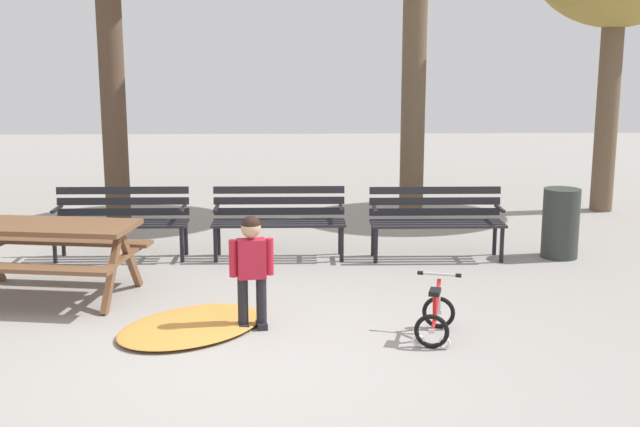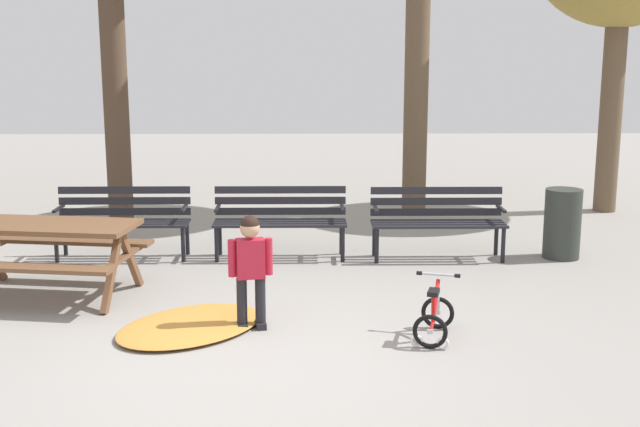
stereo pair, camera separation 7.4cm
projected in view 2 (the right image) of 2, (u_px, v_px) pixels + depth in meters
The scene contains 9 objects.
ground at pixel (241, 359), 6.63m from camera, with size 36.00×36.00×0.00m, color gray.
picnic_table at pixel (47, 240), 8.22m from camera, with size 1.98×1.59×0.79m.
park_bench_far_left at pixel (123, 216), 9.80m from camera, with size 1.60×0.46×0.85m.
park_bench_left at pixel (280, 216), 9.82m from camera, with size 1.60×0.46×0.85m.
park_bench_right at pixel (437, 217), 9.77m from camera, with size 1.60×0.46×0.85m.
child_standing at pixel (250, 263), 7.24m from camera, with size 0.39×0.20×1.05m.
kids_bicycle at pixel (434, 316), 7.08m from camera, with size 0.49×0.62×0.54m.
leaf_pile at pixel (191, 325), 7.35m from camera, with size 1.46×1.02×0.07m, color #C68438.
trash_bin at pixel (562, 224), 9.78m from camera, with size 0.44×0.44×0.85m, color #2D332D.
Camera 2 is at (0.54, -6.27, 2.49)m, focal length 45.51 mm.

